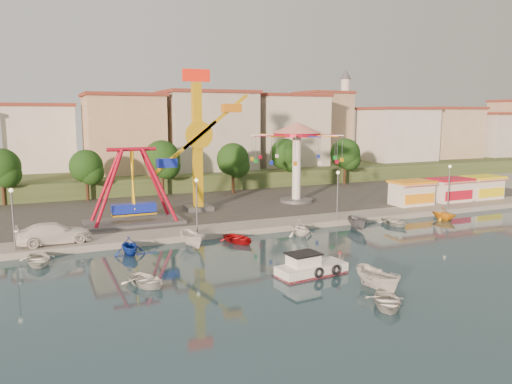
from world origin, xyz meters
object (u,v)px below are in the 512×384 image
van (54,233)px  pirate_ship_ride (133,188)px  kamikaze_tower (201,145)px  cabin_motorboat (310,269)px  skiff (378,280)px  rowboat_a (147,280)px  wave_swinger (297,144)px

van → pirate_ship_ride: bearing=-60.5°
pirate_ship_ride → kamikaze_tower: kamikaze_tower is taller
van → kamikaze_tower: bearing=-65.4°
pirate_ship_ride → cabin_motorboat: (9.26, -20.85, -3.89)m
kamikaze_tower → cabin_motorboat: size_ratio=2.95×
cabin_motorboat → skiff: size_ratio=1.36×
rowboat_a → van: (-5.58, 12.73, 1.14)m
cabin_motorboat → rowboat_a: size_ratio=1.51×
kamikaze_tower → skiff: kamikaze_tower is taller
van → wave_swinger: bearing=-76.3°
pirate_ship_ride → cabin_motorboat: 23.15m
wave_swinger → rowboat_a: 34.31m
cabin_motorboat → rowboat_a: cabin_motorboat is taller
cabin_motorboat → pirate_ship_ride: bearing=107.7°
pirate_ship_ride → rowboat_a: size_ratio=2.70×
skiff → van: size_ratio=0.64×
pirate_ship_ride → skiff: 28.54m
wave_swinger → rowboat_a: size_ratio=3.13×
kamikaze_tower → wave_swinger: (13.03, 0.58, -0.21)m
rowboat_a → skiff: skiff is taller
wave_swinger → cabin_motorboat: (-12.57, -25.53, -7.69)m
rowboat_a → van: 13.95m
wave_swinger → skiff: 32.88m
wave_swinger → cabin_motorboat: wave_swinger is taller
skiff → pirate_ship_ride: bearing=112.0°
pirate_ship_ride → cabin_motorboat: size_ratio=1.79×
wave_swinger → skiff: (-10.05, -30.42, -7.40)m
rowboat_a → van: van is taller
skiff → cabin_motorboat: bearing=114.6°
wave_swinger → pirate_ship_ride: bearing=-167.9°
pirate_ship_ride → van: bearing=-145.3°
rowboat_a → van: size_ratio=0.58×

